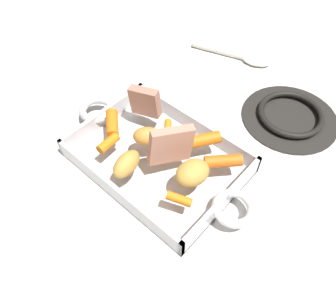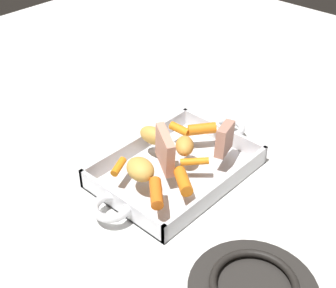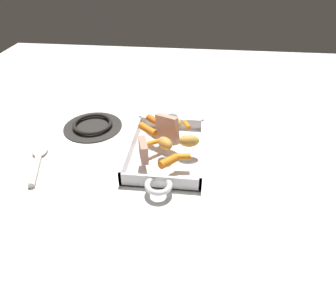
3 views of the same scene
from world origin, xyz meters
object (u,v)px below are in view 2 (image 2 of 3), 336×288
Objects in this scene: baby_carrot_center_right at (195,161)px; potato_whole at (140,169)px; baby_carrot_northwest at (202,129)px; baby_carrot_northeast at (156,193)px; potato_golden_small at (184,145)px; roast_slice_outer at (225,139)px; baby_carrot_southeast at (119,167)px; roast_slice_thin at (164,149)px; potato_corner at (153,136)px; baby_carrot_southwest at (180,129)px; baby_carrot_short at (183,181)px; roasting_dish at (176,169)px; stove_burner_rear at (254,287)px.

potato_whole is at bearing -25.97° from baby_carrot_center_right.
baby_carrot_northwest reaches higher than baby_carrot_northeast.
baby_carrot_center_right is at bearing 70.03° from potato_golden_small.
baby_carrot_northeast is (0.20, -0.00, -0.02)m from roast_slice_outer.
baby_carrot_southeast is 0.11m from baby_carrot_northeast.
potato_whole is (0.06, -0.01, -0.02)m from roast_slice_thin.
baby_carrot_center_right is 0.91× the size of potato_corner.
baby_carrot_northwest is 0.11m from potato_corner.
baby_carrot_southeast is at bearing 6.94° from potato_corner.
baby_carrot_southwest is 0.77× the size of baby_carrot_northwest.
potato_golden_small is (-0.08, -0.07, 0.01)m from baby_carrot_short.
baby_carrot_southeast is at bearing -40.80° from baby_carrot_center_right.
potato_corner is (0.07, -0.02, 0.01)m from baby_carrot_southwest.
baby_carrot_northwest is 1.10× the size of potato_golden_small.
roast_slice_thin is 1.30× the size of baby_carrot_northwest.
roast_slice_thin is 0.14m from baby_carrot_northwest.
potato_whole is at bearing -3.17° from potato_golden_small.
potato_corner is (0.00, -0.11, 0.01)m from baby_carrot_center_right.
baby_carrot_center_right is 1.04× the size of potato_golden_small.
baby_carrot_northwest is (-0.10, -0.02, 0.04)m from roasting_dish.
baby_carrot_northeast is (0.01, 0.11, 0.00)m from baby_carrot_southeast.
stove_burner_rear is at bearing 60.98° from potato_golden_small.
roast_slice_outer reaches higher than baby_carrot_northwest.
baby_carrot_northwest is 0.94× the size of potato_whole.
stove_burner_rear is at bearing 59.52° from baby_carrot_center_right.
baby_carrot_southeast is 0.21× the size of stove_burner_rear.
roast_slice_thin reaches higher than baby_carrot_northwest.
baby_carrot_short is 0.23m from stove_burner_rear.
roasting_dish is at bearing 10.14° from baby_carrot_northwest.
baby_carrot_northwest is at bearing -148.25° from baby_carrot_center_right.
roast_slice_thin reaches higher than baby_carrot_center_right.
potato_whole is at bearing -109.02° from baby_carrot_northeast.
baby_carrot_northeast is (0.22, 0.07, -0.00)m from baby_carrot_northwest.
potato_golden_small is (0.05, 0.05, 0.01)m from baby_carrot_southwest.
roast_slice_thin is 1.24× the size of potato_corner.
baby_carrot_center_right is at bearing 91.46° from potato_corner.
baby_carrot_center_right is at bearing -11.59° from roast_slice_outer.
roast_slice_outer is at bearing 135.49° from potato_golden_small.
roasting_dish is 7.19× the size of baby_carrot_northwest.
baby_carrot_center_right is (0.06, 0.10, -0.00)m from baby_carrot_southwest.
baby_carrot_southwest is 0.22× the size of stove_burner_rear.
potato_golden_small is (0.06, -0.06, -0.01)m from roast_slice_outer.
roast_slice_thin is 1.79× the size of baby_carrot_southeast.
roast_slice_thin is 0.13m from roast_slice_outer.
baby_carrot_short is at bearing 28.04° from baby_carrot_northwest.
potato_golden_small is at bearing 11.11° from baby_carrot_northwest.
baby_carrot_center_right is at bearing 135.13° from roast_slice_thin.
roasting_dish is 6.44× the size of baby_carrot_short.
stove_burner_rear is at bearing 58.58° from baby_carrot_southwest.
stove_burner_rear is at bearing 81.93° from potato_whole.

